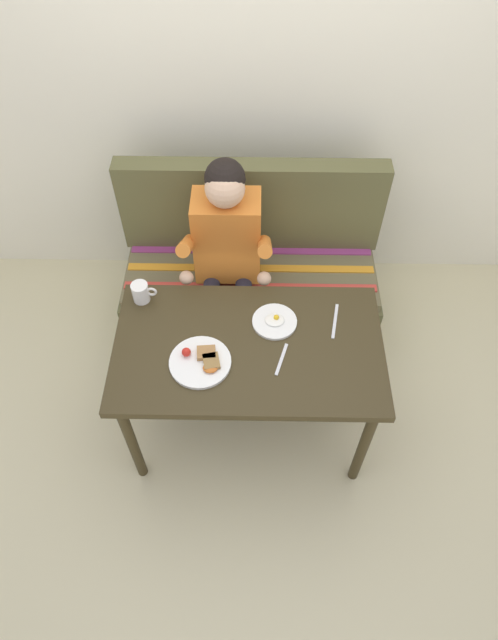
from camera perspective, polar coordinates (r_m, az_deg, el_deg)
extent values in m
plane|color=beige|center=(3.05, -0.05, -10.61)|extent=(8.00, 8.00, 0.00)
cube|color=silver|center=(3.02, 0.39, 24.24)|extent=(4.40, 0.10, 2.60)
cube|color=#352B16|center=(2.44, -0.06, -2.92)|extent=(1.20, 0.70, 0.04)
cylinder|color=#352B16|center=(2.67, -12.11, -12.33)|extent=(0.05, 0.05, 0.69)
cylinder|color=#352B16|center=(2.66, 11.84, -12.69)|extent=(0.05, 0.05, 0.69)
cylinder|color=#352B16|center=(2.96, -10.47, -2.20)|extent=(0.05, 0.05, 0.69)
cylinder|color=#352B16|center=(2.95, 10.60, -2.48)|extent=(0.05, 0.05, 0.69)
cube|color=brown|center=(3.28, 0.17, 2.25)|extent=(1.44, 0.56, 0.40)
cube|color=brown|center=(3.11, 0.17, 4.99)|extent=(1.40, 0.52, 0.06)
cube|color=brown|center=(3.06, 0.25, 11.84)|extent=(1.44, 0.12, 0.54)
cube|color=#C63D33|center=(2.99, 0.14, 3.47)|extent=(1.38, 0.05, 0.01)
cube|color=orange|center=(3.09, 0.18, 5.42)|extent=(1.38, 0.05, 0.01)
cube|color=#93387A|center=(3.19, 0.21, 7.25)|extent=(1.38, 0.05, 0.01)
cube|color=orange|center=(2.84, -2.28, 8.67)|extent=(0.34, 0.22, 0.48)
sphere|color=#DBAD89|center=(2.61, -2.53, 13.57)|extent=(0.19, 0.19, 0.19)
sphere|color=black|center=(2.62, -2.52, 14.49)|extent=(0.19, 0.19, 0.19)
cylinder|color=orange|center=(2.71, -6.51, 7.71)|extent=(0.07, 0.29, 0.23)
cylinder|color=orange|center=(2.69, 1.63, 7.67)|extent=(0.07, 0.29, 0.23)
sphere|color=#DBAD89|center=(2.70, -6.54, 4.41)|extent=(0.07, 0.07, 0.07)
sphere|color=#DBAD89|center=(2.67, 1.59, 4.34)|extent=(0.07, 0.07, 0.07)
cylinder|color=#232333|center=(2.90, -3.95, 2.91)|extent=(0.09, 0.34, 0.09)
cylinder|color=#232333|center=(3.00, -3.87, -2.80)|extent=(0.08, 0.08, 0.52)
cube|color=black|center=(3.16, -3.71, -6.14)|extent=(0.09, 0.20, 0.05)
cylinder|color=#232333|center=(2.89, -0.59, 2.88)|extent=(0.09, 0.34, 0.09)
cylinder|color=#232333|center=(2.99, -0.62, -2.85)|extent=(0.08, 0.08, 0.52)
cube|color=black|center=(3.16, -0.61, -6.20)|extent=(0.09, 0.20, 0.05)
cylinder|color=white|center=(2.37, -5.11, -4.40)|extent=(0.27, 0.27, 0.02)
cube|color=#9D6D3D|center=(2.38, -4.47, -3.42)|extent=(0.09, 0.07, 0.02)
cube|color=olive|center=(2.35, -3.95, -4.34)|extent=(0.08, 0.09, 0.02)
sphere|color=red|center=(2.38, -6.55, -3.34)|extent=(0.04, 0.04, 0.04)
ellipsoid|color=#CC6623|center=(2.33, -4.06, -5.00)|extent=(0.06, 0.05, 0.02)
cylinder|color=white|center=(2.50, 2.68, -0.17)|extent=(0.20, 0.20, 0.01)
ellipsoid|color=white|center=(2.49, 2.69, 0.00)|extent=(0.09, 0.08, 0.01)
sphere|color=yellow|center=(2.49, 2.86, 0.27)|extent=(0.03, 0.03, 0.03)
cylinder|color=white|center=(2.60, -11.23, 2.84)|extent=(0.08, 0.08, 0.10)
cylinder|color=brown|center=(2.57, -11.38, 3.48)|extent=(0.07, 0.07, 0.01)
torus|color=white|center=(2.59, -10.11, 2.91)|extent=(0.05, 0.01, 0.05)
cube|color=silver|center=(2.38, 3.40, -4.10)|extent=(0.06, 0.17, 0.00)
cube|color=silver|center=(2.53, 8.95, -0.11)|extent=(0.05, 0.20, 0.00)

